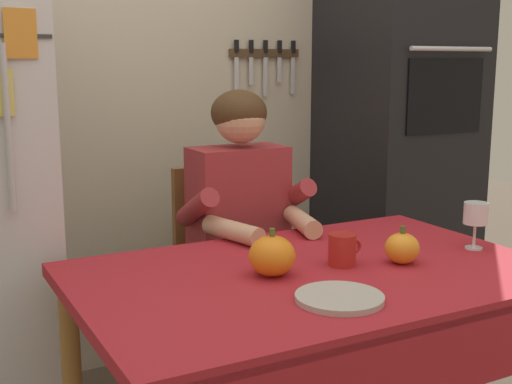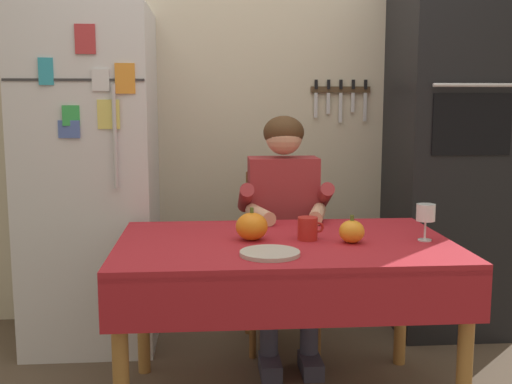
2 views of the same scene
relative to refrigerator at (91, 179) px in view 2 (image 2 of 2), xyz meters
The scene contains 11 objects.
back_wall_assembly 1.15m from the refrigerator, 21.32° to the left, with size 3.70×0.13×2.60m.
refrigerator is the anchor object (origin of this frame).
wall_oven 2.01m from the refrigerator, ahead, with size 0.60×0.64×2.10m.
dining_table 1.32m from the refrigerator, 42.91° to the right, with size 1.40×0.90×0.74m.
chair_behind_person 1.10m from the refrigerator, ahead, with size 0.40×0.40×0.93m.
seated_person 1.07m from the refrigerator, 15.27° to the right, with size 0.47×0.55×1.25m.
coffee_mug 1.36m from the refrigerator, 39.31° to the right, with size 0.11×0.08×0.10m.
wine_glass 1.79m from the refrigerator, 30.78° to the right, with size 0.08×0.08×0.16m.
pumpkin_large 1.54m from the refrigerator, 37.25° to the right, with size 0.11×0.11×0.12m.
pumpkin_medium 1.18m from the refrigerator, 46.14° to the right, with size 0.14×0.14×0.14m.
serving_tray 1.42m from the refrigerator, 52.14° to the right, with size 0.23×0.23×0.02m, color #B7B2A8.
Camera 2 is at (-0.32, -2.45, 1.33)m, focal length 43.82 mm.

